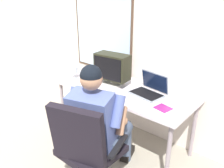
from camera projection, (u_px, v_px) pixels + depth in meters
wall_rear at (136, 27)px, 2.87m from camera, size 4.49×0.08×2.72m
desk at (123, 93)px, 2.76m from camera, size 1.66×0.71×0.73m
office_chair at (85, 146)px, 2.07m from camera, size 0.66×0.59×0.97m
person_seated at (99, 121)px, 2.25m from camera, size 0.65×0.86×1.23m
crt_monitor at (112, 67)px, 2.76m from camera, size 0.42×0.24×0.37m
laptop at (150, 88)px, 2.58m from camera, size 0.39×0.33×0.23m
wine_glass at (74, 70)px, 2.99m from camera, size 0.09×0.09×0.15m
desk_speaker at (99, 69)px, 3.07m from camera, size 0.09×0.09×0.20m
cd_case at (163, 108)px, 2.28m from camera, size 0.16×0.15×0.01m
coffee_mug at (85, 79)px, 2.86m from camera, size 0.08×0.08×0.10m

